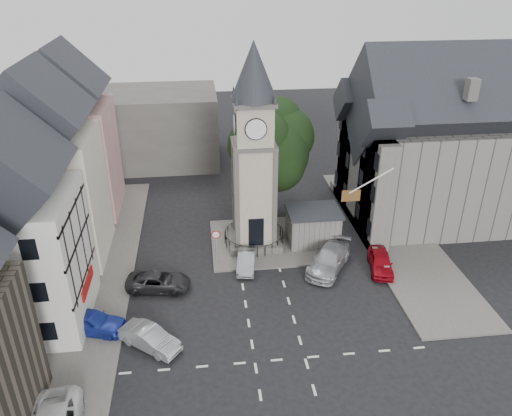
{
  "coord_description": "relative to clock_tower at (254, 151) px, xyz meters",
  "views": [
    {
      "loc": [
        -4.03,
        -27.4,
        21.42
      ],
      "look_at": [
        -0.19,
        5.0,
        4.81
      ],
      "focal_mm": 35.0,
      "sensor_mm": 36.0,
      "label": 1
    }
  ],
  "objects": [
    {
      "name": "ground",
      "position": [
        0.0,
        -7.99,
        -8.12
      ],
      "size": [
        120.0,
        120.0,
        0.0
      ],
      "primitive_type": "plane",
      "color": "black",
      "rests_on": "ground"
    },
    {
      "name": "pavement_west",
      "position": [
        -12.5,
        -1.99,
        -8.05
      ],
      "size": [
        6.0,
        30.0,
        0.14
      ],
      "primitive_type": "cube",
      "color": "#595651",
      "rests_on": "ground"
    },
    {
      "name": "pavement_east",
      "position": [
        12.0,
        0.01,
        -8.05
      ],
      "size": [
        6.0,
        26.0,
        0.14
      ],
      "primitive_type": "cube",
      "color": "#595651",
      "rests_on": "ground"
    },
    {
      "name": "central_island",
      "position": [
        1.5,
        0.01,
        -8.04
      ],
      "size": [
        10.0,
        8.0,
        0.16
      ],
      "primitive_type": "cube",
      "color": "#595651",
      "rests_on": "ground"
    },
    {
      "name": "road_markings",
      "position": [
        0.0,
        -13.49,
        -8.12
      ],
      "size": [
        20.0,
        8.0,
        0.01
      ],
      "primitive_type": "cube",
      "color": "silver",
      "rests_on": "ground"
    },
    {
      "name": "clock_tower",
      "position": [
        0.0,
        0.0,
        0.0
      ],
      "size": [
        4.86,
        4.86,
        16.25
      ],
      "color": "#4C4944",
      "rests_on": "ground"
    },
    {
      "name": "stone_shelter",
      "position": [
        4.8,
        -0.49,
        -6.57
      ],
      "size": [
        4.3,
        3.3,
        3.08
      ],
      "color": "slate",
      "rests_on": "ground"
    },
    {
      "name": "town_tree",
      "position": [
        2.0,
        5.01,
        -1.15
      ],
      "size": [
        7.2,
        7.2,
        10.8
      ],
      "color": "black",
      "rests_on": "ground"
    },
    {
      "name": "warning_sign_post",
      "position": [
        -3.2,
        -2.56,
        -6.09
      ],
      "size": [
        0.7,
        0.19,
        2.85
      ],
      "color": "black",
      "rests_on": "ground"
    },
    {
      "name": "terrace_pink",
      "position": [
        -15.5,
        8.01,
        -1.54
      ],
      "size": [
        8.1,
        7.6,
        12.8
      ],
      "color": "tan",
      "rests_on": "ground"
    },
    {
      "name": "terrace_cream",
      "position": [
        -15.5,
        0.01,
        -1.54
      ],
      "size": [
        8.1,
        7.6,
        12.8
      ],
      "color": "#F4E3CC",
      "rests_on": "ground"
    },
    {
      "name": "terrace_tudor",
      "position": [
        -15.5,
        -7.99,
        -1.93
      ],
      "size": [
        8.1,
        7.6,
        12.0
      ],
      "color": "silver",
      "rests_on": "ground"
    },
    {
      "name": "backdrop_west",
      "position": [
        -12.0,
        20.01,
        -4.12
      ],
      "size": [
        20.0,
        10.0,
        8.0
      ],
      "primitive_type": "cube",
      "color": "#4C4944",
      "rests_on": "ground"
    },
    {
      "name": "east_building",
      "position": [
        15.59,
        3.01,
        -1.86
      ],
      "size": [
        14.4,
        11.4,
        12.6
      ],
      "color": "slate",
      "rests_on": "ground"
    },
    {
      "name": "east_boundary_wall",
      "position": [
        9.2,
        2.01,
        -7.67
      ],
      "size": [
        0.4,
        16.0,
        0.9
      ],
      "primitive_type": "cube",
      "color": "slate",
      "rests_on": "ground"
    },
    {
      "name": "flagpole",
      "position": [
        8.0,
        -3.99,
        -1.12
      ],
      "size": [
        3.68,
        0.1,
        2.74
      ],
      "color": "white",
      "rests_on": "ground"
    },
    {
      "name": "car_west_blue",
      "position": [
        -11.5,
        -9.56,
        -7.37
      ],
      "size": [
        4.72,
        2.94,
        1.5
      ],
      "primitive_type": "imported",
      "rotation": [
        0.0,
        0.0,
        1.28
      ],
      "color": "#1C2F9A",
      "rests_on": "ground"
    },
    {
      "name": "car_west_silver",
      "position": [
        -7.69,
        -11.45,
        -7.46
      ],
      "size": [
        4.05,
        3.59,
        1.33
      ],
      "primitive_type": "imported",
      "rotation": [
        0.0,
        0.0,
        0.91
      ],
      "color": "#A6AAAE",
      "rests_on": "ground"
    },
    {
      "name": "car_west_grey",
      "position": [
        -7.5,
        -5.51,
        -7.49
      ],
      "size": [
        4.79,
        2.72,
        1.26
      ],
      "primitive_type": "imported",
      "rotation": [
        0.0,
        0.0,
        1.43
      ],
      "color": "#29292B",
      "rests_on": "ground"
    },
    {
      "name": "car_island_silver",
      "position": [
        -1.0,
        -3.49,
        -7.51
      ],
      "size": [
        1.83,
        3.84,
        1.22
      ],
      "primitive_type": "imported",
      "rotation": [
        0.0,
        0.0,
        -0.15
      ],
      "color": "#95999D",
      "rests_on": "ground"
    },
    {
      "name": "car_island_east",
      "position": [
        5.21,
        -4.35,
        -7.33
      ],
      "size": [
        4.8,
        5.8,
        1.58
      ],
      "primitive_type": "imported",
      "rotation": [
        0.0,
        0.0,
        -0.57
      ],
      "color": "#A6A8AE",
      "rests_on": "ground"
    },
    {
      "name": "car_east_red",
      "position": [
        9.05,
        -4.99,
        -7.43
      ],
      "size": [
        2.4,
        4.32,
        1.39
      ],
      "primitive_type": "imported",
      "rotation": [
        0.0,
        0.0,
        -0.2
      ],
      "color": "maroon",
      "rests_on": "ground"
    },
    {
      "name": "pedestrian",
      "position": [
        9.91,
        -0.35,
        -7.17
      ],
      "size": [
        0.8,
        0.66,
        1.89
      ],
      "primitive_type": "imported",
      "rotation": [
        0.0,
        0.0,
        3.49
      ],
      "color": "#C3B3A1",
      "rests_on": "ground"
    }
  ]
}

